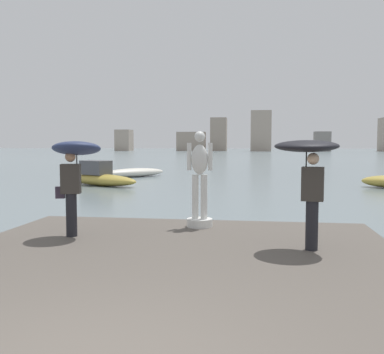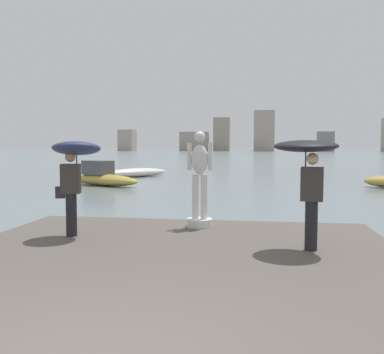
# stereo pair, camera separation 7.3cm
# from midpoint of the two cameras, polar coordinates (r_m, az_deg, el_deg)

# --- Properties ---
(ground_plane) EXTENTS (400.00, 400.00, 0.00)m
(ground_plane) POSITION_cam_midpoint_polar(r_m,az_deg,el_deg) (43.45, 6.70, 1.21)
(ground_plane) COLOR slate
(pier) EXTENTS (7.92, 10.50, 0.40)m
(pier) POSITION_cam_midpoint_polar(r_m,az_deg,el_deg) (6.16, -5.62, -15.52)
(pier) COLOR #564F47
(pier) RESTS_ON ground
(statue_white_figure) EXTENTS (0.59, 0.59, 2.17)m
(statue_white_figure) POSITION_cam_midpoint_polar(r_m,az_deg,el_deg) (10.07, 1.20, -1.18)
(statue_white_figure) COLOR silver
(statue_white_figure) RESTS_ON pier
(onlooker_left) EXTENTS (1.16, 1.18, 1.99)m
(onlooker_left) POSITION_cam_midpoint_polar(r_m,az_deg,el_deg) (9.32, -14.62, 1.90)
(onlooker_left) COLOR black
(onlooker_left) RESTS_ON pier
(onlooker_right) EXTENTS (1.31, 1.32, 1.97)m
(onlooker_right) POSITION_cam_midpoint_polar(r_m,az_deg,el_deg) (8.10, 14.87, 1.97)
(onlooker_right) COLOR black
(onlooker_right) RESTS_ON pier
(boat_near) EXTENTS (5.23, 3.64, 1.37)m
(boat_near) POSITION_cam_midpoint_polar(r_m,az_deg,el_deg) (25.07, -11.43, 0.01)
(boat_near) COLOR #B2993D
(boat_near) RESTS_ON ground
(boat_far) EXTENTS (4.15, 4.41, 0.61)m
(boat_far) POSITION_cam_midpoint_polar(r_m,az_deg,el_deg) (31.12, -7.06, 0.57)
(boat_far) COLOR silver
(boat_far) RESTS_ON ground
(distant_skyline) EXTENTS (91.94, 9.70, 13.02)m
(distant_skyline) POSITION_cam_midpoint_polar(r_m,az_deg,el_deg) (147.60, 9.11, 5.22)
(distant_skyline) COLOR #A89989
(distant_skyline) RESTS_ON ground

